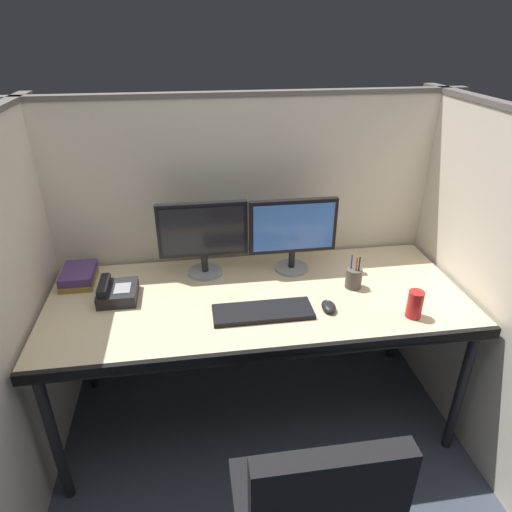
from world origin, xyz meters
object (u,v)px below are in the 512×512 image
soda_can (415,304)px  monitor_right (293,230)px  monitor_left (203,234)px  pen_cup (354,278)px  computer_mouse (329,307)px  book_stack (79,276)px  keyboard_main (262,312)px  desk (258,306)px  desk_phone (116,292)px

soda_can → monitor_right: bearing=131.4°
monitor_left → pen_cup: (0.69, -0.23, -0.17)m
monitor_left → computer_mouse: 0.68m
monitor_left → book_stack: (-0.60, 0.01, -0.18)m
keyboard_main → pen_cup: size_ratio=2.59×
desk → monitor_right: bearing=48.5°
desk_phone → book_stack: (-0.20, 0.18, -0.00)m
monitor_right → book_stack: 1.06m
book_stack → desk: bearing=-17.7°
keyboard_main → pen_cup: 0.49m
soda_can → pen_cup: 0.32m
pen_cup → desk_phone: pen_cup is taller
pen_cup → computer_mouse: bearing=-135.1°
monitor_left → desk_phone: 0.48m
monitor_right → desk_phone: monitor_right is taller
computer_mouse → pen_cup: size_ratio=0.58×
desk → desk_phone: (-0.63, 0.08, 0.08)m
monitor_left → book_stack: size_ratio=1.96×
soda_can → desk: bearing=158.7°
soda_can → pen_cup: size_ratio=0.74×
monitor_left → desk_phone: size_ratio=2.26×
monitor_left → desk: bearing=-48.5°
desk → computer_mouse: computer_mouse is taller
computer_mouse → desk_phone: bearing=166.0°
book_stack → pen_cup: bearing=-10.7°
book_stack → monitor_right: bearing=-1.7°
monitor_left → desk_phone: (-0.41, -0.17, -0.18)m
desk → book_stack: bearing=162.3°
desk → computer_mouse: bearing=-26.8°
monitor_right → keyboard_main: (-0.21, -0.37, -0.20)m
desk → desk_phone: size_ratio=10.00×
desk → computer_mouse: size_ratio=19.79×
monitor_right → monitor_left: bearing=177.0°
desk → monitor_left: 0.43m
monitor_right → computer_mouse: 0.44m
desk_phone → book_stack: bearing=137.6°
monitor_left → soda_can: monitor_left is taller
desk_phone → book_stack: 0.27m
monitor_right → desk: bearing=-131.5°
keyboard_main → pen_cup: (0.46, 0.16, 0.04)m
desk → monitor_right: 0.41m
monitor_right → keyboard_main: 0.47m
pen_cup → book_stack: bearing=169.3°
desk_phone → pen_cup: bearing=-3.3°
monitor_left → keyboard_main: monitor_left is taller
pen_cup → book_stack: size_ratio=0.76×
monitor_left → soda_can: (0.86, -0.50, -0.15)m
desk_phone → monitor_right: bearing=10.1°
monitor_left → soda_can: size_ratio=3.52×
monitor_left → keyboard_main: 0.50m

